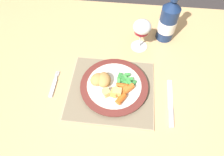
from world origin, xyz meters
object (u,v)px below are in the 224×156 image
Objects in this scene: fork at (54,86)px; table_knife at (170,107)px; dinner_plate at (114,86)px; bottle at (168,21)px; dining_table at (111,77)px; wine_glass at (142,29)px.

fork is 0.45m from table_knife.
bottle is (0.20, 0.31, 0.08)m from dinner_plate.
fork is at bearing 174.72° from table_knife.
table_knife reaches higher than fork.
fork is at bearing -176.13° from dinner_plate.
wine_glass is (0.11, 0.13, 0.19)m from dining_table.
table_knife is at bearing -5.28° from fork.
wine_glass is at bearing -146.56° from bottle.
table_knife is at bearing -88.31° from bottle.
table_knife is at bearing -66.89° from wine_glass.
table_knife is (0.24, -0.16, 0.08)m from dining_table.
wine_glass is 0.14m from bottle.
dining_table is 0.15m from dinner_plate.
bottle is at bearing 56.67° from dinner_plate.
bottle reaches higher than fork.
table_knife is 0.38m from bottle.
dinner_plate reaches higher than fork.
dining_table is at bearing -131.48° from wine_glass.
table_knife is at bearing -15.09° from dinner_plate.
table_knife is (0.45, -0.04, 0.00)m from fork.
wine_glass is at bearing 48.52° from dining_table.
dinner_plate is (0.02, -0.11, 0.10)m from dining_table.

